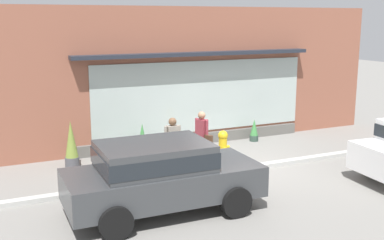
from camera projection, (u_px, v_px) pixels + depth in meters
The scene contains 11 objects.
ground_plane at pixel (241, 168), 13.47m from camera, with size 60.00×60.00×0.00m, color gray.
curb_strip at pixel (245, 168), 13.28m from camera, with size 14.00×0.24×0.12m, color #B2B2AD.
storefront at pixel (194, 78), 15.84m from camera, with size 14.00×0.81×4.54m.
fire_hydrant at pixel (223, 145), 14.17m from camera, with size 0.43×0.40×0.91m.
pedestrian_with_handbag at pixel (202, 135), 13.44m from camera, with size 0.31×0.66×1.61m.
pedestrian_passerby at pixel (173, 142), 12.72m from camera, with size 0.47×0.21×1.59m.
parked_car_dark_gray at pixel (160, 173), 10.22m from camera, with size 4.24×2.03×1.58m.
potted_plant_trailing_edge at pixel (142, 140), 14.71m from camera, with size 0.29×0.29×1.00m.
potted_plant_window_center at pixel (254, 131), 16.43m from camera, with size 0.30×0.30×0.76m.
potted_plant_by_entrance at pixel (71, 145), 13.52m from camera, with size 0.41×0.41×1.34m.
potted_plant_corner_tall at pixel (102, 151), 14.16m from camera, with size 0.30×0.30×0.60m.
Camera 1 is at (-6.65, -11.13, 4.15)m, focal length 44.58 mm.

